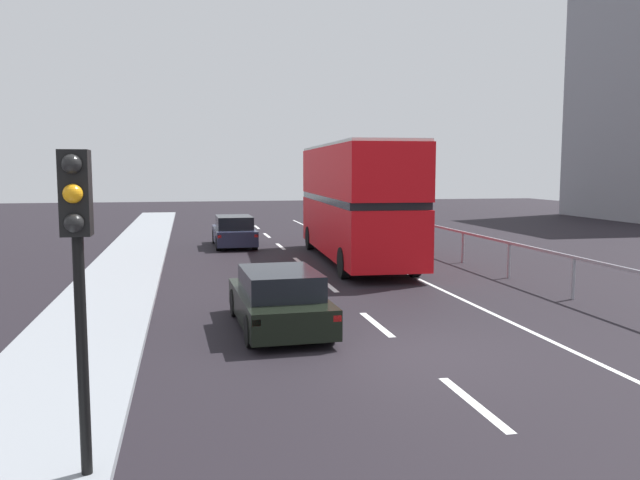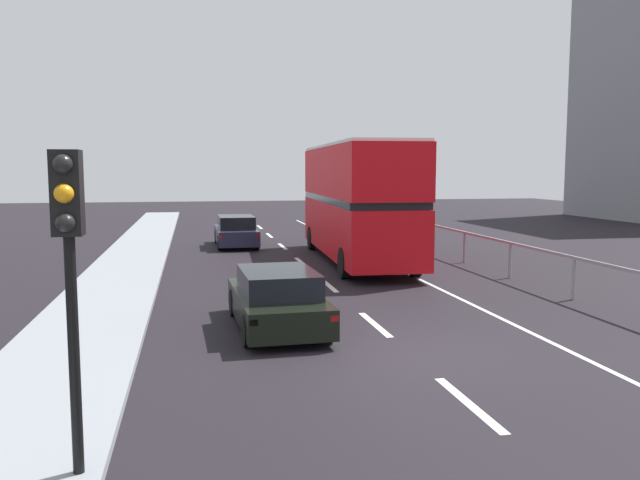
# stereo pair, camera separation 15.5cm
# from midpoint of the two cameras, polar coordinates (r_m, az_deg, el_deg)

# --- Properties ---
(ground_plane) EXTENTS (73.33, 120.00, 0.10)m
(ground_plane) POSITION_cam_midpoint_polar(r_m,az_deg,el_deg) (12.61, 7.99, -9.92)
(ground_plane) COLOR black
(near_sidewalk_kerb) EXTENTS (2.50, 80.00, 0.14)m
(near_sidewalk_kerb) POSITION_cam_midpoint_polar(r_m,az_deg,el_deg) (12.11, -21.62, -10.40)
(near_sidewalk_kerb) COLOR gray
(near_sidewalk_kerb) RESTS_ON ground
(lane_paint_markings) EXTENTS (3.19, 46.00, 0.01)m
(lane_paint_markings) POSITION_cam_midpoint_polar(r_m,az_deg,el_deg) (20.88, 5.42, -3.27)
(lane_paint_markings) COLOR silver
(lane_paint_markings) RESTS_ON ground
(bridge_side_railing) EXTENTS (0.10, 42.00, 1.17)m
(bridge_side_railing) POSITION_cam_midpoint_polar(r_m,az_deg,el_deg) (22.87, 14.70, -0.25)
(bridge_side_railing) COLOR gray
(bridge_side_railing) RESTS_ON ground
(double_decker_bus_red) EXTENTS (3.02, 10.70, 4.38)m
(double_decker_bus_red) POSITION_cam_midpoint_polar(r_m,az_deg,el_deg) (24.11, 3.46, 3.62)
(double_decker_bus_red) COLOR red
(double_decker_bus_red) RESTS_ON ground
(hatchback_car_near) EXTENTS (1.90, 4.22, 1.31)m
(hatchback_car_near) POSITION_cam_midpoint_polar(r_m,az_deg,el_deg) (14.04, -3.51, -5.32)
(hatchback_car_near) COLOR black
(hatchback_car_near) RESTS_ON ground
(traffic_signal_pole) EXTENTS (0.30, 0.42, 3.52)m
(traffic_signal_pole) POSITION_cam_midpoint_polar(r_m,az_deg,el_deg) (7.21, -20.88, 0.53)
(traffic_signal_pole) COLOR black
(traffic_signal_pole) RESTS_ON near_sidewalk_kerb
(sedan_car_ahead) EXTENTS (1.82, 4.25, 1.39)m
(sedan_car_ahead) POSITION_cam_midpoint_polar(r_m,az_deg,el_deg) (29.20, -7.32, 0.74)
(sedan_car_ahead) COLOR #212439
(sedan_car_ahead) RESTS_ON ground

